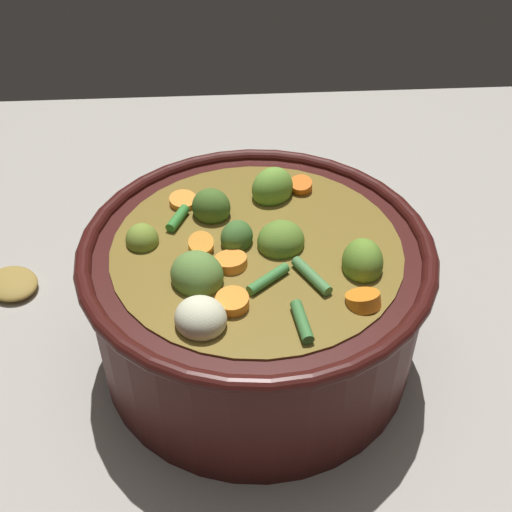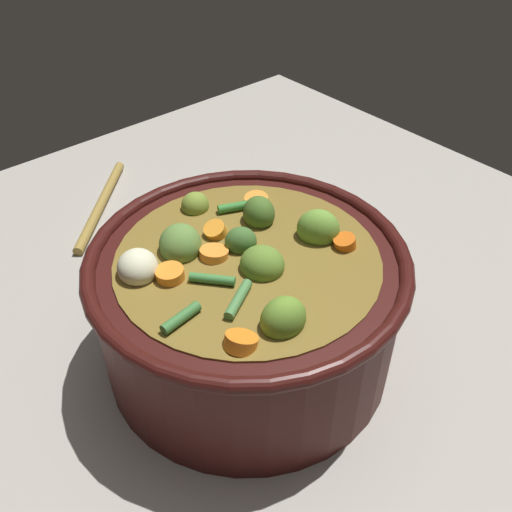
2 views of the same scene
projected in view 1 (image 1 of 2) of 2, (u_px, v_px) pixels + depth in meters
ground_plane at (257, 348)px, 0.64m from camera, size 1.10×1.10×0.00m
cooking_pot at (256, 296)px, 0.60m from camera, size 0.31×0.31×0.16m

